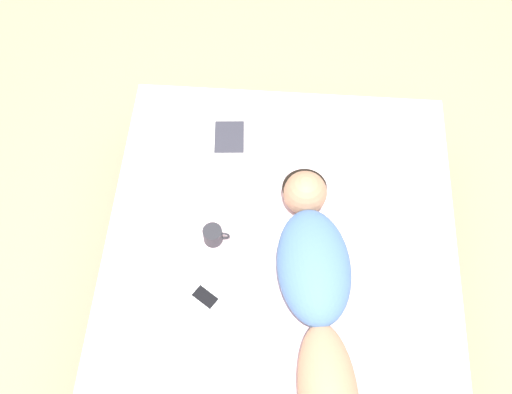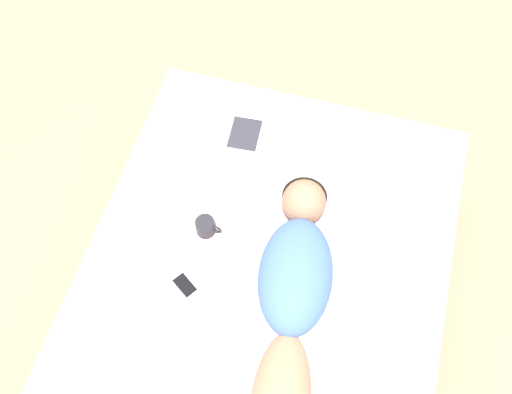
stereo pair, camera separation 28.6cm
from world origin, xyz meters
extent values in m
plane|color=#9E8466|center=(0.00, 0.00, 0.00)|extent=(12.00, 12.00, 0.00)
cube|color=#383333|center=(0.00, 0.00, 0.19)|extent=(1.70, 2.25, 0.38)
cube|color=silver|center=(0.00, 0.00, 0.48)|extent=(1.64, 2.19, 0.20)
ellipsoid|color=#476B9E|center=(0.15, 0.04, 0.68)|extent=(0.40, 0.60, 0.21)
ellipsoid|color=black|center=(0.10, 0.44, 0.69)|extent=(0.24, 0.22, 0.11)
sphere|color=#A37556|center=(0.10, 0.41, 0.68)|extent=(0.21, 0.21, 0.21)
cube|color=silver|center=(-0.53, 0.76, 0.58)|extent=(0.25, 0.30, 0.01)
cube|color=silver|center=(-0.30, 0.77, 0.58)|extent=(0.25, 0.30, 0.01)
cube|color=#2D2D38|center=(-0.30, 0.77, 0.59)|extent=(0.17, 0.21, 0.00)
cylinder|color=#232328|center=(-0.32, 0.19, 0.63)|extent=(0.09, 0.09, 0.09)
cylinder|color=black|center=(-0.32, 0.19, 0.66)|extent=(0.08, 0.08, 0.01)
torus|color=#232328|center=(-0.27, 0.19, 0.63)|extent=(0.06, 0.01, 0.06)
cube|color=silver|center=(-0.32, -0.10, 0.59)|extent=(0.15, 0.13, 0.01)
cube|color=black|center=(-0.32, -0.10, 0.59)|extent=(0.12, 0.11, 0.00)
camera|label=1|loc=(-0.03, -1.00, 3.13)|focal=42.00mm
camera|label=2|loc=(0.25, -0.95, 3.13)|focal=42.00mm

